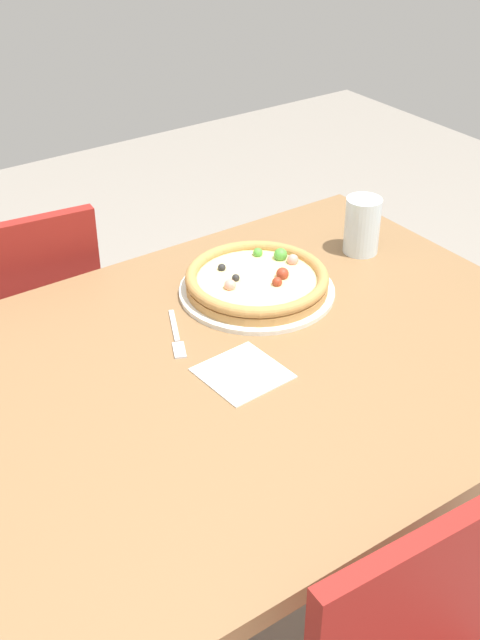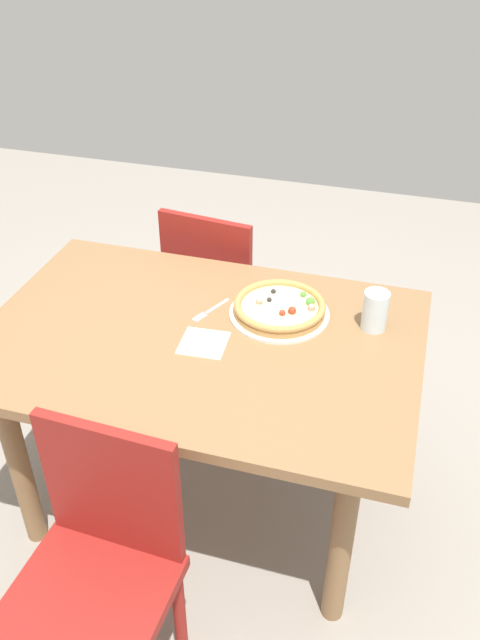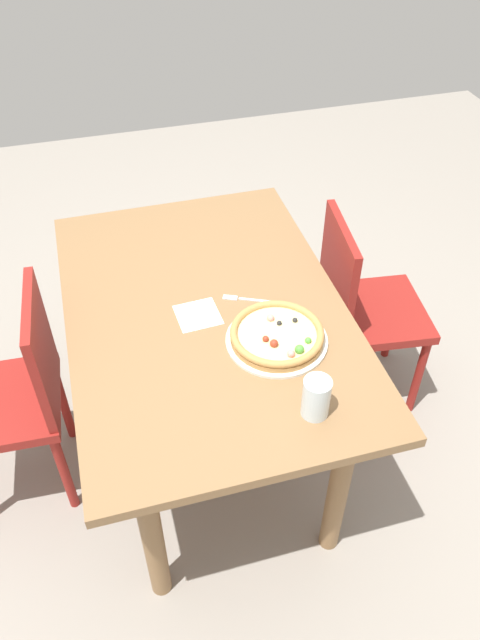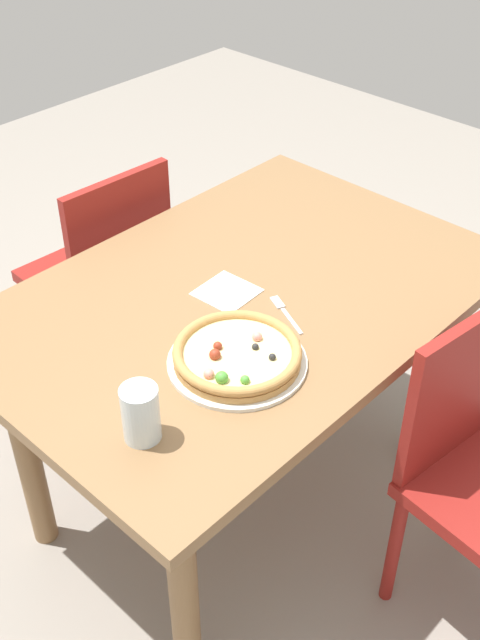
{
  "view_description": "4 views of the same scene",
  "coord_description": "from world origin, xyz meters",
  "px_view_note": "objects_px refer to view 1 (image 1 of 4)",
  "views": [
    {
      "loc": [
        0.65,
        0.99,
        1.65
      ],
      "look_at": [
        -0.11,
        -0.09,
        0.79
      ],
      "focal_mm": 45.64,
      "sensor_mm": 36.0,
      "label": 1
    },
    {
      "loc": [
        -0.59,
        1.56,
        2.0
      ],
      "look_at": [
        -0.11,
        -0.09,
        0.79
      ],
      "focal_mm": 37.31,
      "sensor_mm": 36.0,
      "label": 2
    },
    {
      "loc": [
        -1.52,
        0.3,
        2.15
      ],
      "look_at": [
        -0.11,
        -0.09,
        0.79
      ],
      "focal_mm": 34.53,
      "sensor_mm": 36.0,
      "label": 3
    },
    {
      "loc": [
        -1.21,
        -1.13,
        1.96
      ],
      "look_at": [
        -0.11,
        -0.09,
        0.79
      ],
      "focal_mm": 43.93,
      "sensor_mm": 36.0,
      "label": 4
    }
  ],
  "objects_px": {
    "plate": "(257,291)",
    "napkin": "(242,373)",
    "pizza": "(257,280)",
    "drinking_glass": "(362,226)",
    "fork": "(177,338)",
    "chair_near": "(19,349)",
    "dining_table": "(221,418)"
  },
  "relations": [
    {
      "from": "chair_near",
      "to": "drinking_glass",
      "type": "distance_m",
      "value": 0.89
    },
    {
      "from": "dining_table",
      "to": "plate",
      "type": "distance_m",
      "value": 0.3
    },
    {
      "from": "chair_near",
      "to": "plate",
      "type": "xyz_separation_m",
      "value": [
        -0.37,
        0.49,
        0.29
      ]
    },
    {
      "from": "plate",
      "to": "dining_table",
      "type": "bearing_deg",
      "value": 40.62
    },
    {
      "from": "fork",
      "to": "drinking_glass",
      "type": "relative_size",
      "value": 1.21
    },
    {
      "from": "dining_table",
      "to": "plate",
      "type": "bearing_deg",
      "value": -139.38
    },
    {
      "from": "chair_near",
      "to": "fork",
      "type": "bearing_deg",
      "value": -68.36
    },
    {
      "from": "chair_near",
      "to": "pizza",
      "type": "xyz_separation_m",
      "value": [
        -0.37,
        0.49,
        0.31
      ]
    },
    {
      "from": "dining_table",
      "to": "napkin",
      "type": "height_order",
      "value": "napkin"
    },
    {
      "from": "pizza",
      "to": "napkin",
      "type": "bearing_deg",
      "value": 48.83
    },
    {
      "from": "pizza",
      "to": "dining_table",
      "type": "bearing_deg",
      "value": 40.54
    },
    {
      "from": "dining_table",
      "to": "drinking_glass",
      "type": "height_order",
      "value": "drinking_glass"
    },
    {
      "from": "plate",
      "to": "fork",
      "type": "xyz_separation_m",
      "value": [
        0.23,
        0.05,
        -0.0
      ]
    },
    {
      "from": "dining_table",
      "to": "fork",
      "type": "distance_m",
      "value": 0.18
    },
    {
      "from": "plate",
      "to": "pizza",
      "type": "distance_m",
      "value": 0.03
    },
    {
      "from": "dining_table",
      "to": "napkin",
      "type": "bearing_deg",
      "value": 129.16
    },
    {
      "from": "fork",
      "to": "napkin",
      "type": "height_order",
      "value": "fork"
    },
    {
      "from": "napkin",
      "to": "pizza",
      "type": "bearing_deg",
      "value": -131.17
    },
    {
      "from": "fork",
      "to": "drinking_glass",
      "type": "bearing_deg",
      "value": 121.56
    },
    {
      "from": "dining_table",
      "to": "pizza",
      "type": "distance_m",
      "value": 0.32
    },
    {
      "from": "plate",
      "to": "napkin",
      "type": "distance_m",
      "value": 0.28
    },
    {
      "from": "pizza",
      "to": "napkin",
      "type": "relative_size",
      "value": 2.13
    },
    {
      "from": "plate",
      "to": "drinking_glass",
      "type": "relative_size",
      "value": 2.52
    },
    {
      "from": "pizza",
      "to": "napkin",
      "type": "height_order",
      "value": "pizza"
    },
    {
      "from": "dining_table",
      "to": "plate",
      "type": "relative_size",
      "value": 4.2
    },
    {
      "from": "chair_near",
      "to": "drinking_glass",
      "type": "bearing_deg",
      "value": -28.68
    },
    {
      "from": "chair_near",
      "to": "drinking_glass",
      "type": "relative_size",
      "value": 6.88
    },
    {
      "from": "plate",
      "to": "drinking_glass",
      "type": "height_order",
      "value": "drinking_glass"
    },
    {
      "from": "pizza",
      "to": "drinking_glass",
      "type": "distance_m",
      "value": 0.3
    },
    {
      "from": "chair_near",
      "to": "fork",
      "type": "distance_m",
      "value": 0.63
    },
    {
      "from": "fork",
      "to": "napkin",
      "type": "relative_size",
      "value": 1.12
    },
    {
      "from": "plate",
      "to": "napkin",
      "type": "bearing_deg",
      "value": 48.94
    }
  ]
}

